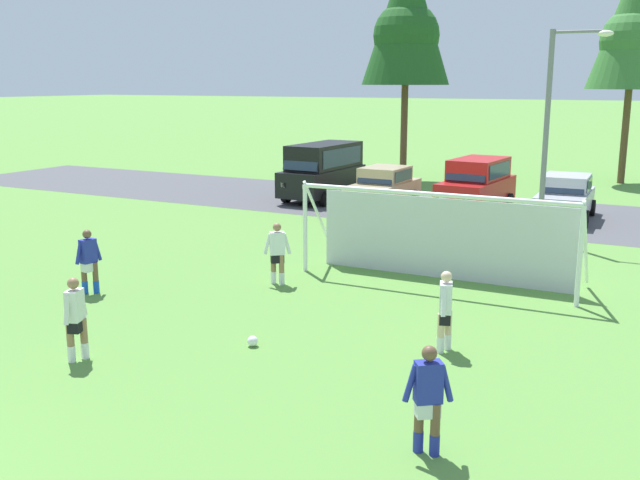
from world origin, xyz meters
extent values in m
plane|color=#598C3D|center=(0.00, 15.00, 0.00)|extent=(400.00, 400.00, 0.00)
cube|color=#4C4C51|center=(0.00, 25.39, 0.00)|extent=(52.00, 8.40, 0.01)
sphere|color=white|center=(1.95, 7.96, 0.11)|extent=(0.22, 0.22, 0.22)
sphere|color=black|center=(1.95, 7.96, 0.12)|extent=(0.08, 0.08, 0.08)
sphere|color=red|center=(2.01, 7.96, 0.11)|extent=(0.07, 0.07, 0.07)
cylinder|color=white|center=(7.35, 13.77, 1.22)|extent=(0.12, 0.12, 2.44)
cylinder|color=white|center=(0.03, 13.69, 1.22)|extent=(0.12, 0.12, 2.44)
cylinder|color=white|center=(3.69, 13.73, 2.44)|extent=(7.32, 0.20, 0.12)
cylinder|color=white|center=(7.34, 14.67, 1.34)|extent=(0.11, 1.94, 2.46)
cylinder|color=white|center=(0.02, 14.59, 1.34)|extent=(0.11, 1.94, 2.46)
cube|color=silver|center=(3.68, 14.73, 1.10)|extent=(6.95, 0.12, 2.20)
cylinder|color=beige|center=(5.42, 9.39, 0.40)|extent=(0.14, 0.14, 0.80)
cylinder|color=beige|center=(5.50, 9.63, 0.40)|extent=(0.14, 0.14, 0.80)
cylinder|color=white|center=(5.42, 9.39, 0.16)|extent=(0.15, 0.15, 0.32)
cylinder|color=white|center=(5.50, 9.63, 0.16)|extent=(0.15, 0.15, 0.32)
cube|color=black|center=(5.46, 9.51, 0.72)|extent=(0.31, 0.39, 0.28)
cube|color=white|center=(5.46, 9.51, 1.10)|extent=(0.35, 0.44, 0.60)
sphere|color=beige|center=(5.46, 9.51, 1.53)|extent=(0.22, 0.22, 0.22)
cylinder|color=white|center=(5.50, 9.26, 1.08)|extent=(0.16, 0.25, 0.55)
cylinder|color=white|center=(5.42, 9.76, 1.08)|extent=(0.16, 0.25, 0.55)
cylinder|color=brown|center=(-3.60, 9.31, 0.40)|extent=(0.14, 0.14, 0.80)
cylinder|color=brown|center=(-3.81, 9.13, 0.40)|extent=(0.14, 0.14, 0.80)
cylinder|color=blue|center=(-3.60, 9.31, 0.16)|extent=(0.15, 0.15, 0.32)
cylinder|color=blue|center=(-3.81, 9.13, 0.16)|extent=(0.15, 0.15, 0.32)
cube|color=silver|center=(-3.71, 9.22, 0.72)|extent=(0.26, 0.37, 0.28)
cube|color=#232D99|center=(-3.71, 9.22, 1.10)|extent=(0.29, 0.41, 0.60)
sphere|color=brown|center=(-3.71, 9.22, 1.53)|extent=(0.22, 0.22, 0.22)
cylinder|color=#232D99|center=(-3.63, 9.46, 1.08)|extent=(0.12, 0.24, 0.55)
cylinder|color=#232D99|center=(-3.78, 8.98, 1.08)|extent=(0.12, 0.24, 0.55)
cylinder|color=#936B4C|center=(-0.57, 5.92, 0.40)|extent=(0.14, 0.14, 0.80)
cylinder|color=#936B4C|center=(-0.67, 5.67, 0.40)|extent=(0.14, 0.14, 0.80)
cylinder|color=white|center=(-0.57, 5.92, 0.16)|extent=(0.15, 0.15, 0.32)
cylinder|color=white|center=(-0.67, 5.67, 0.16)|extent=(0.15, 0.15, 0.32)
cube|color=black|center=(-0.62, 5.79, 0.72)|extent=(0.33, 0.40, 0.28)
cube|color=silver|center=(-0.62, 5.79, 1.10)|extent=(0.36, 0.44, 0.60)
sphere|color=#936B4C|center=(-0.62, 5.79, 1.53)|extent=(0.22, 0.22, 0.22)
cylinder|color=silver|center=(-0.67, 6.04, 1.08)|extent=(0.16, 0.25, 0.55)
cylinder|color=silver|center=(-0.57, 5.55, 1.08)|extent=(0.16, 0.25, 0.55)
cylinder|color=#936B4C|center=(0.15, 12.18, 0.40)|extent=(0.14, 0.14, 0.80)
cylinder|color=#936B4C|center=(-0.09, 12.15, 0.40)|extent=(0.14, 0.14, 0.80)
cylinder|color=white|center=(0.15, 12.18, 0.16)|extent=(0.15, 0.15, 0.32)
cylinder|color=white|center=(-0.09, 12.15, 0.16)|extent=(0.15, 0.15, 0.32)
cube|color=black|center=(0.03, 12.16, 0.72)|extent=(0.40, 0.39, 0.28)
cube|color=white|center=(0.03, 12.16, 1.10)|extent=(0.45, 0.43, 0.60)
sphere|color=#936B4C|center=(0.03, 12.16, 1.53)|extent=(0.22, 0.22, 0.22)
cylinder|color=white|center=(0.25, 12.29, 1.08)|extent=(0.23, 0.21, 0.55)
cylinder|color=white|center=(-0.19, 12.04, 1.08)|extent=(0.23, 0.21, 0.55)
cylinder|color=brown|center=(6.38, 5.49, 0.40)|extent=(0.14, 0.14, 0.80)
cylinder|color=brown|center=(6.63, 5.50, 0.40)|extent=(0.14, 0.14, 0.80)
cylinder|color=#232D99|center=(6.38, 5.49, 0.16)|extent=(0.15, 0.15, 0.32)
cylinder|color=#232D99|center=(6.63, 5.50, 0.16)|extent=(0.15, 0.15, 0.32)
cube|color=silver|center=(6.50, 5.49, 0.72)|extent=(0.40, 0.38, 0.28)
cube|color=#232D99|center=(6.50, 5.49, 1.10)|extent=(0.45, 0.42, 0.60)
sphere|color=brown|center=(6.50, 5.49, 1.53)|extent=(0.22, 0.22, 0.22)
cylinder|color=#232D99|center=(6.28, 5.38, 1.08)|extent=(0.24, 0.21, 0.55)
cylinder|color=#232D99|center=(6.73, 5.61, 1.08)|extent=(0.24, 0.21, 0.55)
cube|color=black|center=(-5.30, 25.01, 0.87)|extent=(2.14, 4.87, 1.10)
cube|color=black|center=(-5.29, 25.21, 1.97)|extent=(1.96, 4.17, 1.10)
cube|color=#28384C|center=(-5.37, 23.25, 1.95)|extent=(1.68, 0.52, 0.91)
cube|color=#28384C|center=(-4.38, 25.18, 1.97)|extent=(0.17, 3.48, 0.77)
cube|color=white|center=(-4.85, 22.64, 0.92)|extent=(0.28, 0.09, 0.20)
cube|color=white|center=(-5.93, 22.68, 0.92)|extent=(0.28, 0.09, 0.20)
cube|color=#B21414|center=(-4.67, 27.35, 0.92)|extent=(0.28, 0.09, 0.20)
cube|color=#B21414|center=(-5.75, 27.39, 0.92)|extent=(0.28, 0.09, 0.20)
cylinder|color=black|center=(-4.38, 23.49, 0.32)|extent=(0.26, 0.65, 0.64)
cylinder|color=black|center=(-6.34, 23.56, 0.32)|extent=(0.26, 0.65, 0.64)
cylinder|color=black|center=(-4.27, 26.46, 0.32)|extent=(0.26, 0.65, 0.64)
cylinder|color=black|center=(-6.22, 26.54, 0.32)|extent=(0.26, 0.65, 0.64)
cube|color=tan|center=(-2.05, 24.32, 0.70)|extent=(1.90, 4.24, 0.76)
cube|color=tan|center=(-2.04, 24.47, 1.40)|extent=(1.70, 2.14, 0.64)
cube|color=#28384C|center=(-2.06, 23.51, 1.38)|extent=(1.54, 0.35, 0.55)
cube|color=#28384C|center=(-1.21, 24.46, 1.40)|extent=(0.08, 1.79, 0.45)
cube|color=white|center=(-1.60, 22.25, 0.75)|extent=(0.28, 0.09, 0.20)
cube|color=white|center=(-2.59, 22.28, 0.75)|extent=(0.28, 0.09, 0.20)
cube|color=#B21414|center=(-1.50, 26.37, 0.75)|extent=(0.28, 0.09, 0.20)
cube|color=#B21414|center=(-2.49, 26.40, 0.75)|extent=(0.28, 0.09, 0.20)
cylinder|color=black|center=(-1.18, 23.00, 0.32)|extent=(0.25, 0.65, 0.64)
cylinder|color=black|center=(-2.98, 23.04, 0.32)|extent=(0.25, 0.65, 0.64)
cylinder|color=black|center=(-1.12, 25.61, 0.32)|extent=(0.25, 0.65, 0.64)
cylinder|color=black|center=(-2.92, 25.65, 0.32)|extent=(0.25, 0.65, 0.64)
cube|color=red|center=(1.66, 25.31, 0.82)|extent=(2.23, 4.73, 1.00)
cube|color=red|center=(1.67, 25.50, 1.74)|extent=(1.96, 3.12, 0.84)
cube|color=#28384C|center=(1.57, 24.09, 1.72)|extent=(1.64, 0.50, 0.71)
cube|color=#28384C|center=(2.55, 25.44, 1.74)|extent=(0.23, 2.55, 0.59)
cube|color=white|center=(2.01, 23.01, 0.87)|extent=(0.29, 0.10, 0.20)
cube|color=white|center=(0.97, 23.09, 0.87)|extent=(0.29, 0.10, 0.20)
cube|color=#B21414|center=(2.35, 27.52, 0.87)|extent=(0.29, 0.10, 0.20)
cube|color=#B21414|center=(1.30, 27.60, 0.87)|extent=(0.29, 0.10, 0.20)
cylinder|color=black|center=(2.50, 23.81, 0.32)|extent=(0.29, 0.66, 0.64)
cylinder|color=black|center=(0.60, 23.95, 0.32)|extent=(0.29, 0.66, 0.64)
cylinder|color=black|center=(2.71, 26.66, 0.32)|extent=(0.29, 0.66, 0.64)
cylinder|color=black|center=(0.82, 26.80, 0.32)|extent=(0.29, 0.66, 0.64)
cube|color=#B2B2BC|center=(5.19, 25.13, 0.70)|extent=(1.95, 4.26, 0.76)
cube|color=#B2B2BC|center=(5.18, 25.28, 1.40)|extent=(1.73, 2.16, 0.64)
cube|color=#28384C|center=(5.22, 24.31, 1.38)|extent=(1.54, 0.37, 0.55)
cube|color=#28384C|center=(6.02, 25.30, 1.40)|extent=(0.10, 1.79, 0.45)
cube|color=white|center=(5.76, 23.08, 0.75)|extent=(0.28, 0.09, 0.20)
cube|color=white|center=(4.77, 23.05, 0.75)|extent=(0.28, 0.09, 0.20)
cube|color=#B21414|center=(5.61, 27.20, 0.75)|extent=(0.28, 0.09, 0.20)
cube|color=#B21414|center=(4.62, 27.17, 0.75)|extent=(0.28, 0.09, 0.20)
cylinder|color=black|center=(6.14, 23.86, 0.32)|extent=(0.26, 0.65, 0.64)
cylinder|color=black|center=(4.34, 23.79, 0.32)|extent=(0.26, 0.65, 0.64)
cylinder|color=black|center=(6.04, 26.46, 0.32)|extent=(0.26, 0.65, 0.64)
cylinder|color=black|center=(4.24, 26.39, 0.32)|extent=(0.26, 0.65, 0.64)
cylinder|color=brown|center=(-4.34, 32.56, 2.53)|extent=(0.36, 0.36, 5.06)
cone|color=#1E511E|center=(-4.34, 32.56, 8.60)|extent=(4.55, 4.55, 7.08)
sphere|color=#1E511E|center=(-4.34, 32.56, 7.54)|extent=(3.42, 3.42, 3.42)
cylinder|color=brown|center=(6.12, 37.10, 2.43)|extent=(0.36, 0.36, 4.85)
cone|color=#387533|center=(6.12, 37.10, 8.25)|extent=(4.37, 4.37, 6.79)
sphere|color=#387533|center=(6.12, 37.10, 7.23)|extent=(3.27, 3.27, 3.27)
cylinder|color=slate|center=(5.05, 21.11, 3.44)|extent=(0.18, 0.18, 6.88)
cylinder|color=slate|center=(5.05, 21.11, 0.15)|extent=(0.32, 0.32, 0.30)
cylinder|color=slate|center=(5.85, 21.11, 6.78)|extent=(1.60, 0.10, 0.10)
ellipsoid|color=white|center=(6.65, 21.11, 6.70)|extent=(0.48, 0.28, 0.20)
camera|label=1|loc=(9.54, -3.62, 5.24)|focal=40.51mm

